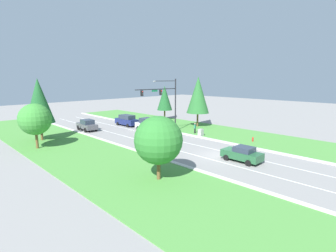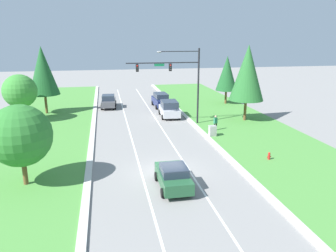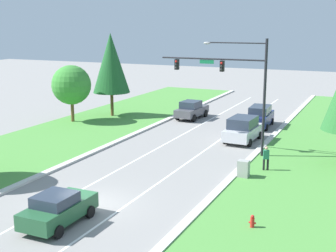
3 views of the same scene
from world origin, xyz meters
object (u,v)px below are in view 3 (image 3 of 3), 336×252
(conifer_mid_left_tree, at_px, (111,63))
(graphite_sedan, at_px, (192,110))
(pedestrian, at_px, (266,158))
(fire_hydrant, at_px, (252,222))
(forest_sedan, at_px, (58,209))
(oak_far_left_tree, at_px, (71,85))
(navy_suv, at_px, (260,116))
(traffic_signal_mast, at_px, (235,78))
(utility_cabinet, at_px, (243,169))
(silver_suv, at_px, (243,129))

(conifer_mid_left_tree, bearing_deg, graphite_sedan, 16.47)
(pedestrian, relative_size, fire_hydrant, 2.41)
(forest_sedan, relative_size, fire_hydrant, 5.93)
(forest_sedan, distance_m, oak_far_left_tree, 24.66)
(navy_suv, xyz_separation_m, conifer_mid_left_tree, (-15.39, -1.38, 4.58))
(pedestrian, relative_size, conifer_mid_left_tree, 0.20)
(navy_suv, xyz_separation_m, oak_far_left_tree, (-17.38, -5.59, 2.70))
(pedestrian, bearing_deg, oak_far_left_tree, -40.40)
(pedestrian, xyz_separation_m, oak_far_left_tree, (-21.02, 7.69, 2.78))
(navy_suv, xyz_separation_m, fire_hydrant, (5.10, -22.41, -0.67))
(traffic_signal_mast, xyz_separation_m, navy_suv, (-0.35, 9.98, -4.67))
(utility_cabinet, bearing_deg, traffic_signal_mast, 113.69)
(traffic_signal_mast, xyz_separation_m, pedestrian, (3.29, -3.31, -4.75))
(navy_suv, relative_size, pedestrian, 2.88)
(navy_suv, bearing_deg, traffic_signal_mast, -90.54)
(utility_cabinet, xyz_separation_m, pedestrian, (0.98, 1.96, 0.37))
(graphite_sedan, distance_m, silver_suv, 10.24)
(silver_suv, xyz_separation_m, utility_cabinet, (2.62, -9.15, -0.46))
(conifer_mid_left_tree, bearing_deg, silver_suv, -16.96)
(utility_cabinet, height_order, conifer_mid_left_tree, conifer_mid_left_tree)
(traffic_signal_mast, relative_size, oak_far_left_tree, 1.52)
(utility_cabinet, distance_m, pedestrian, 2.22)
(utility_cabinet, bearing_deg, fire_hydrant, -71.18)
(graphite_sedan, distance_m, forest_sedan, 27.09)
(utility_cabinet, xyz_separation_m, oak_far_left_tree, (-20.05, 9.65, 3.14))
(traffic_signal_mast, height_order, fire_hydrant, traffic_signal_mast)
(utility_cabinet, bearing_deg, navy_suv, 99.91)
(navy_suv, relative_size, forest_sedan, 1.17)
(oak_far_left_tree, bearing_deg, silver_suv, -1.63)
(utility_cabinet, distance_m, oak_far_left_tree, 22.47)
(oak_far_left_tree, bearing_deg, conifer_mid_left_tree, 64.65)
(silver_suv, relative_size, pedestrian, 2.81)
(navy_suv, bearing_deg, silver_suv, -92.14)
(traffic_signal_mast, height_order, pedestrian, traffic_signal_mast)
(silver_suv, relative_size, oak_far_left_tree, 0.84)
(graphite_sedan, relative_size, forest_sedan, 1.15)
(traffic_signal_mast, bearing_deg, oak_far_left_tree, 166.12)
(graphite_sedan, bearing_deg, forest_sedan, -78.76)
(graphite_sedan, xyz_separation_m, pedestrian, (10.99, -14.28, 0.01))
(graphite_sedan, height_order, fire_hydrant, graphite_sedan)
(pedestrian, height_order, conifer_mid_left_tree, conifer_mid_left_tree)
(forest_sedan, height_order, pedestrian, pedestrian)
(navy_suv, bearing_deg, fire_hydrant, -79.73)
(silver_suv, height_order, pedestrian, silver_suv)
(utility_cabinet, height_order, oak_far_left_tree, oak_far_left_tree)
(traffic_signal_mast, bearing_deg, navy_suv, 92.02)
(fire_hydrant, bearing_deg, forest_sedan, -158.49)
(navy_suv, relative_size, graphite_sedan, 1.02)
(navy_suv, relative_size, utility_cabinet, 4.27)
(forest_sedan, bearing_deg, fire_hydrant, 21.57)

